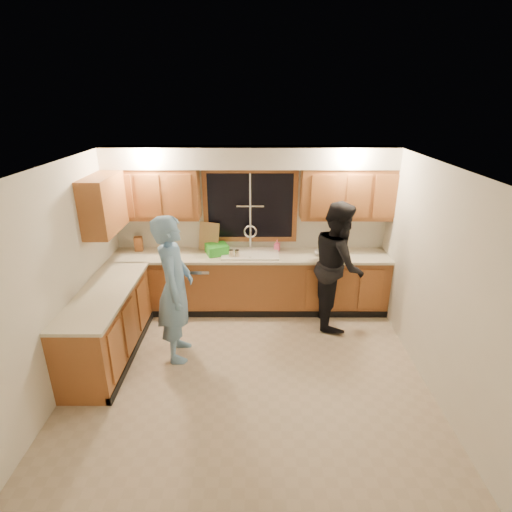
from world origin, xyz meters
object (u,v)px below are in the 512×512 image
Objects in this scene: knife_block at (139,244)px; bowl at (322,253)px; stove at (91,351)px; soap_bottle at (277,245)px; sink at (250,258)px; woman at (338,265)px; dish_crate at (217,249)px; dishwasher at (196,285)px; man at (175,289)px.

knife_block is 2.83m from bowl.
knife_block reaches higher than stove.
soap_bottle is at bearing 41.92° from stove.
bowl reaches higher than stove.
woman is (1.26, -0.40, 0.06)m from sink.
knife_block is at bearing 176.47° from bowl.
sink reaches higher than dish_crate.
dishwasher is at bearing -18.60° from knife_block.
dishwasher is 2.62× the size of dish_crate.
knife_block reaches higher than dishwasher.
man is (-0.91, -1.24, 0.08)m from sink.
soap_bottle reaches higher than stove.
man is 1.33m from dish_crate.
woman is 8.30× the size of knife_block.
man reaches higher than bowl.
dishwasher is 4.76× the size of soap_bottle.
bowl reaches higher than dishwasher.
sink is 2.75× the size of dish_crate.
man is at bearing -107.76° from dish_crate.
soap_bottle is (1.33, 1.40, 0.06)m from man.
man reaches higher than dish_crate.
dishwasher is 0.45× the size of woman.
man is 6.04× the size of dish_crate.
dishwasher is 1.34m from man.
dishwasher is 2.21m from woman.
dishwasher is 1.09m from knife_block.
sink reaches higher than dishwasher.
knife_block is (-0.88, 0.17, 0.62)m from dishwasher.
sink is 3.88× the size of knife_block.
dishwasher is 2.04m from stove.
man is at bearing -148.50° from bowl.
woman is at bearing -18.16° from knife_block.
sink is at bearing -40.48° from man.
man reaches higher than soap_bottle.
stove is 0.48× the size of man.
dish_crate reaches higher than stove.
dish_crate is 0.93m from soap_bottle.
bowl is at bearing -11.13° from knife_block.
sink is 0.47× the size of woman.
woman is 10.68× the size of soap_bottle.
woman reaches higher than dishwasher.
sink is 1.75m from knife_block.
knife_block is 1.29× the size of soap_bottle.
knife_block is at bearing -179.81° from soap_bottle.
sink is at bearing -2.42° from dish_crate.
soap_bottle is (2.15, 0.01, -0.02)m from knife_block.
stove is 3.44m from bowl.
stove is at bearing 119.19° from man.
knife_block is (-1.73, 0.16, 0.17)m from sink.
bowl is (2.00, 1.22, 0.00)m from man.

